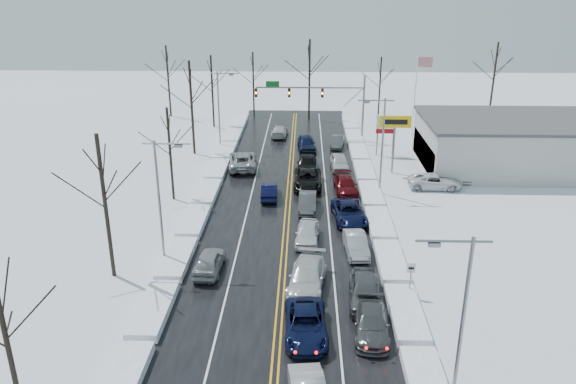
{
  "coord_description": "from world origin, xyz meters",
  "views": [
    {
      "loc": [
        1.41,
        -39.27,
        19.22
      ],
      "look_at": [
        0.1,
        3.65,
        2.5
      ],
      "focal_mm": 35.0,
      "sensor_mm": 36.0,
      "label": 1
    }
  ],
  "objects_px": {
    "traffic_signal_mast": "(322,96)",
    "tires_plus_sign": "(395,126)",
    "flagpole": "(417,90)",
    "oncoming_car_0": "(269,198)",
    "dealership_building": "(520,144)"
  },
  "relations": [
    {
      "from": "flagpole",
      "to": "oncoming_car_0",
      "type": "height_order",
      "value": "flagpole"
    },
    {
      "from": "tires_plus_sign",
      "to": "traffic_signal_mast",
      "type": "bearing_deg",
      "value": 120.46
    },
    {
      "from": "traffic_signal_mast",
      "to": "dealership_building",
      "type": "distance_m",
      "value": 23.01
    },
    {
      "from": "tires_plus_sign",
      "to": "oncoming_car_0",
      "type": "height_order",
      "value": "tires_plus_sign"
    },
    {
      "from": "tires_plus_sign",
      "to": "dealership_building",
      "type": "distance_m",
      "value": 13.82
    },
    {
      "from": "flagpole",
      "to": "dealership_building",
      "type": "bearing_deg",
      "value": -53.73
    },
    {
      "from": "dealership_building",
      "to": "flagpole",
      "type": "bearing_deg",
      "value": 126.27
    },
    {
      "from": "tires_plus_sign",
      "to": "oncoming_car_0",
      "type": "bearing_deg",
      "value": -148.72
    },
    {
      "from": "traffic_signal_mast",
      "to": "tires_plus_sign",
      "type": "xyz_separation_m",
      "value": [
        7.05,
        -12.0,
        -0.49
      ]
    },
    {
      "from": "traffic_signal_mast",
      "to": "flagpole",
      "type": "height_order",
      "value": "flagpole"
    },
    {
      "from": "oncoming_car_0",
      "to": "traffic_signal_mast",
      "type": "bearing_deg",
      "value": -107.03
    },
    {
      "from": "traffic_signal_mast",
      "to": "flagpole",
      "type": "bearing_deg",
      "value": 9.73
    },
    {
      "from": "traffic_signal_mast",
      "to": "dealership_building",
      "type": "xyz_separation_m",
      "value": [
        20.53,
        -9.99,
        -2.82
      ]
    },
    {
      "from": "tires_plus_sign",
      "to": "flagpole",
      "type": "bearing_deg",
      "value": 71.56
    },
    {
      "from": "traffic_signal_mast",
      "to": "dealership_building",
      "type": "relative_size",
      "value": 0.65
    }
  ]
}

